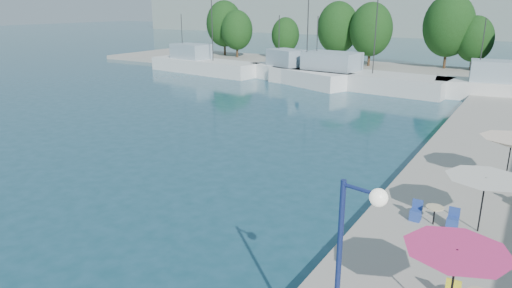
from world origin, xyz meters
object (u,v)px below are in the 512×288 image
Objects in this scene: umbrella_white at (485,184)px; trawler_02 at (296,74)px; umbrella_pink at (456,258)px; umbrella_cream at (512,143)px; street_lamp at (353,251)px; trawler_01 at (202,65)px; trawler_03 at (351,78)px.

trawler_02 is at bearing 127.25° from umbrella_white.
umbrella_pink is 12.42m from umbrella_cream.
umbrella_cream is (0.50, 5.83, 0.20)m from umbrella_white.
trawler_02 is 3.02× the size of street_lamp.
trawler_02 is 44.82m from umbrella_pink.
street_lamp is at bearing -117.02° from umbrella_pink.
street_lamp is at bearing -99.63° from umbrella_white.
trawler_01 is 6.35× the size of umbrella_pink.
trawler_01 is at bearing 143.30° from street_lamp.
umbrella_cream is at bearing -50.44° from trawler_03.
trawler_03 is 35.92m from umbrella_white.
trawler_01 is 0.84× the size of trawler_03.
street_lamp reaches higher than umbrella_cream.
umbrella_pink is 0.55× the size of street_lamp.
umbrella_pink is (38.70, -38.60, 1.70)m from trawler_01.
trawler_01 is 14.88m from trawler_02.
umbrella_pink is at bearing -37.72° from trawler_01.
umbrella_cream is (17.48, -25.80, 1.70)m from trawler_03.
umbrella_white is 10.10m from street_lamp.
trawler_01 is 55.97m from street_lamp.
street_lamp is at bearing -64.30° from trawler_03.
trawler_03 reaches higher than umbrella_cream.
trawler_02 and trawler_03 have the same top height.
trawler_02 reaches higher than umbrella_white.
umbrella_pink is at bearing -35.51° from trawler_02.
trawler_01 is 3.47× the size of street_lamp.
umbrella_white is at bearing -94.93° from umbrella_cream.
umbrella_white is at bearing -32.39° from trawler_01.
umbrella_cream is at bearing -26.54° from trawler_01.
trawler_01 reaches higher than umbrella_white.
umbrella_white is (16.98, -31.62, 1.50)m from trawler_03.
street_lamp reaches higher than umbrella_white.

